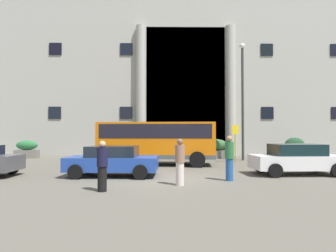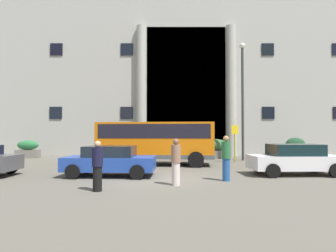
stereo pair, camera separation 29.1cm
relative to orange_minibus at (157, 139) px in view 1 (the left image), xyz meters
The scene contains 14 objects.
ground_plane 5.73m from the orange_minibus, 87.95° to the right, with size 80.00×64.00×0.12m, color #5D584D.
office_building_facade 13.80m from the orange_minibus, 89.01° to the left, with size 38.46×9.68×16.83m.
orange_minibus is the anchor object (origin of this frame).
bus_stop_sign 5.36m from the orange_minibus, 16.31° to the left, with size 0.44×0.08×2.47m.
hedge_planter_entrance_left 5.37m from the orange_minibus, 117.49° to the left, with size 2.00×0.92×1.17m.
hedge_planter_far_east 6.52m from the orange_minibus, 47.20° to the left, with size 1.92×0.98×1.47m.
hedge_planter_entrance_right 11.50m from the orange_minibus, 153.70° to the left, with size 1.72×0.81×1.37m.
hedge_planter_far_west 11.58m from the orange_minibus, 24.10° to the left, with size 1.59×0.89×1.60m.
parked_coupe_end 7.90m from the orange_minibus, 33.29° to the right, with size 4.11×2.09×1.42m.
parked_compact_extra 5.14m from the orange_minibus, 111.75° to the right, with size 4.08×2.19×1.35m.
pedestrian_child_trailing 7.13m from the orange_minibus, 81.85° to the right, with size 0.36×0.36×1.72m.
pedestrian_woman_dark_dress 8.31m from the orange_minibus, 101.28° to the right, with size 0.36×0.36×1.67m.
pedestrian_man_crossing 6.78m from the orange_minibus, 63.01° to the right, with size 0.36×0.36×1.82m.
lamppost_plaza_centre 7.49m from the orange_minibus, 25.95° to the left, with size 0.40×0.40×8.41m.
Camera 1 is at (0.23, -12.31, 1.91)m, focal length 31.22 mm.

